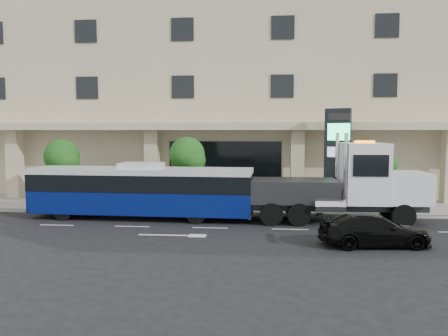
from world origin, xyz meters
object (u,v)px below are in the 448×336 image
(city_bus, at_px, (142,190))
(signage_pylon, at_px, (337,158))
(tow_truck, at_px, (346,186))
(black_sedan, at_px, (374,230))

(city_bus, bearing_deg, signage_pylon, 19.33)
(city_bus, distance_m, tow_truck, 11.13)
(city_bus, relative_size, signage_pylon, 2.04)
(city_bus, relative_size, tow_truck, 1.19)
(signage_pylon, bearing_deg, city_bus, -141.66)
(tow_truck, relative_size, black_sedan, 2.25)
(city_bus, height_order, black_sedan, city_bus)
(tow_truck, height_order, black_sedan, tow_truck)
(city_bus, bearing_deg, black_sedan, -21.35)
(city_bus, height_order, tow_truck, tow_truck)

